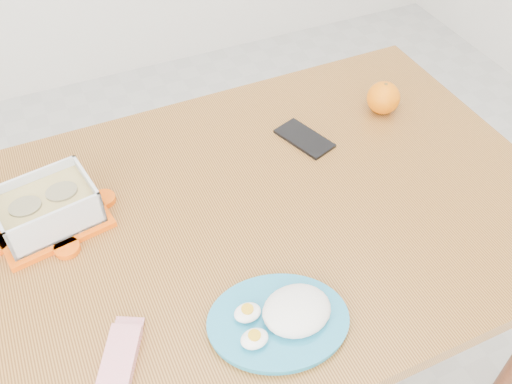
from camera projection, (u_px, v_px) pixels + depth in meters
name	position (u px, v px, depth m)	size (l,w,h in m)	color
ground	(282.00, 347.00, 1.83)	(3.50, 3.50, 0.00)	#B7B7B2
dining_table	(256.00, 237.00, 1.30)	(1.33, 0.90, 0.75)	#9C692C
food_container	(47.00, 208.00, 1.18)	(0.25, 0.20, 0.09)	#EE5207
orange_fruit	(383.00, 98.00, 1.45)	(0.08, 0.08, 0.08)	orange
rice_plate	(284.00, 316.00, 1.02)	(0.31, 0.31, 0.07)	teal
smartphone	(304.00, 139.00, 1.40)	(0.07, 0.14, 0.01)	black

